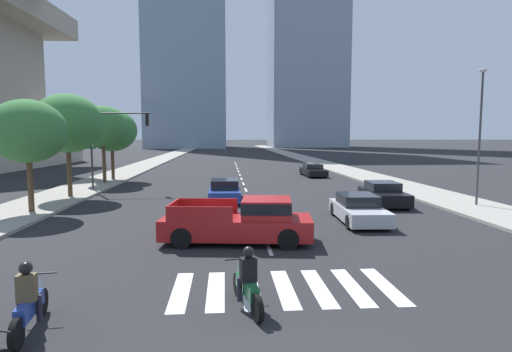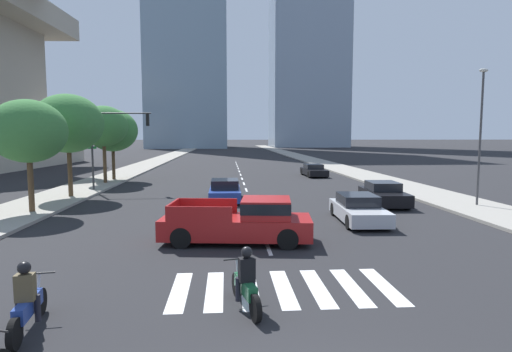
{
  "view_description": "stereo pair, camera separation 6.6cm",
  "coord_description": "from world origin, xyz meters",
  "views": [
    {
      "loc": [
        -1.55,
        -4.96,
        4.0
      ],
      "look_at": [
        0.0,
        15.55,
        2.0
      ],
      "focal_mm": 29.22,
      "sensor_mm": 36.0,
      "label": 1
    },
    {
      "loc": [
        -1.48,
        -4.96,
        4.0
      ],
      "look_at": [
        0.0,
        15.55,
        2.0
      ],
      "focal_mm": 29.22,
      "sensor_mm": 36.0,
      "label": 2
    }
  ],
  "objects": [
    {
      "name": "crosswalk_near",
      "position": [
        0.0,
        5.55,
        0.0
      ],
      "size": [
        5.85,
        2.8,
        0.01
      ],
      "color": "silver",
      "rests_on": "ground"
    },
    {
      "name": "street_tree_third",
      "position": [
        -11.38,
        29.83,
        4.75
      ],
      "size": [
        3.88,
        3.88,
        6.26
      ],
      "color": "#4C3823",
      "rests_on": "sidewalk_west"
    },
    {
      "name": "traffic_signal_far",
      "position": [
        -9.43,
        25.46,
        4.14
      ],
      "size": [
        4.49,
        0.28,
        5.83
      ],
      "color": "#333335",
      "rests_on": "sidewalk_west"
    },
    {
      "name": "motorcycle_lead",
      "position": [
        -1.05,
        4.36,
        0.58
      ],
      "size": [
        0.82,
        2.07,
        1.49
      ],
      "rotation": [
        0.0,
        0.0,
        1.81
      ],
      "color": "black",
      "rests_on": "ground"
    },
    {
      "name": "sidewalk_east",
      "position": [
        12.18,
        30.0,
        0.07
      ],
      "size": [
        4.0,
        260.0,
        0.15
      ],
      "primitive_type": "cube",
      "color": "gray",
      "rests_on": "ground"
    },
    {
      "name": "street_tree_fourth",
      "position": [
        -11.38,
        32.47,
        4.44
      ],
      "size": [
        4.33,
        4.33,
        6.14
      ],
      "color": "#4C3823",
      "rests_on": "sidewalk_west"
    },
    {
      "name": "sedan_silver_1",
      "position": [
        4.66,
        13.79,
        0.58
      ],
      "size": [
        2.05,
        4.7,
        1.26
      ],
      "rotation": [
        0.0,
        0.0,
        -1.62
      ],
      "color": "#B7BABF",
      "rests_on": "ground"
    },
    {
      "name": "sidewalk_west",
      "position": [
        -12.18,
        30.0,
        0.07
      ],
      "size": [
        4.0,
        260.0,
        0.15
      ],
      "primitive_type": "cube",
      "color": "gray",
      "rests_on": "ground"
    },
    {
      "name": "motorcycle_third",
      "position": [
        -5.55,
        3.56,
        0.58
      ],
      "size": [
        0.7,
        2.16,
        1.49
      ],
      "rotation": [
        0.0,
        0.0,
        1.7
      ],
      "color": "black",
      "rests_on": "ground"
    },
    {
      "name": "sedan_black_3",
      "position": [
        7.17,
        35.48,
        0.56
      ],
      "size": [
        1.98,
        4.66,
        1.19
      ],
      "rotation": [
        0.0,
        0.0,
        -1.54
      ],
      "color": "black",
      "rests_on": "ground"
    },
    {
      "name": "sedan_blue_0",
      "position": [
        -1.56,
        20.51,
        0.61
      ],
      "size": [
        1.89,
        4.71,
        1.33
      ],
      "rotation": [
        0.0,
        0.0,
        1.57
      ],
      "color": "navy",
      "rests_on": "ground"
    },
    {
      "name": "street_tree_second",
      "position": [
        -11.38,
        22.16,
        4.75
      ],
      "size": [
        4.33,
        4.33,
        6.45
      ],
      "color": "#4C3823",
      "rests_on": "sidewalk_west"
    },
    {
      "name": "lane_divider_center",
      "position": [
        0.0,
        33.55,
        0.0
      ],
      "size": [
        0.14,
        50.0,
        0.01
      ],
      "color": "silver",
      "rests_on": "ground"
    },
    {
      "name": "street_tree_nearest",
      "position": [
        -11.38,
        16.8,
        4.21
      ],
      "size": [
        3.74,
        3.74,
        5.66
      ],
      "color": "#4C3823",
      "rests_on": "sidewalk_west"
    },
    {
      "name": "pickup_truck",
      "position": [
        -0.84,
        10.35,
        0.81
      ],
      "size": [
        5.75,
        2.65,
        1.67
      ],
      "rotation": [
        0.0,
        0.0,
        -0.11
      ],
      "color": "maroon",
      "rests_on": "ground"
    },
    {
      "name": "street_lamp_east",
      "position": [
        12.48,
        17.06,
        4.48
      ],
      "size": [
        0.5,
        0.24,
        7.47
      ],
      "color": "#3F3F42",
      "rests_on": "sidewalk_east"
    },
    {
      "name": "sedan_black_2",
      "position": [
        7.64,
        18.39,
        0.61
      ],
      "size": [
        2.16,
        4.62,
        1.32
      ],
      "rotation": [
        0.0,
        0.0,
        -1.64
      ],
      "color": "black",
      "rests_on": "ground"
    }
  ]
}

